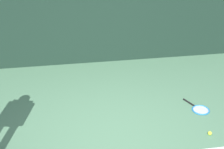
{
  "coord_description": "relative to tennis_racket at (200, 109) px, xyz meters",
  "views": [
    {
      "loc": [
        -0.71,
        -4.06,
        3.39
      ],
      "look_at": [
        0.0,
        0.4,
        1.0
      ],
      "focal_mm": 51.66,
      "sensor_mm": 36.0,
      "label": 1
    }
  ],
  "objects": [
    {
      "name": "ground_plane",
      "position": [
        -1.69,
        -0.62,
        -0.01
      ],
      "size": [
        12.0,
        12.0,
        0.0
      ],
      "primitive_type": "plane",
      "color": "#4C7556"
    },
    {
      "name": "tennis_racket",
      "position": [
        0.0,
        0.0,
        0.0
      ],
      "size": [
        0.43,
        0.63,
        0.03
      ],
      "rotation": [
        0.0,
        0.0,
        5.13
      ],
      "color": "black",
      "rests_on": "ground"
    },
    {
      "name": "back_fence",
      "position": [
        -1.69,
        2.38,
        1.26
      ],
      "size": [
        10.0,
        0.1,
        2.54
      ],
      "primitive_type": "cube",
      "color": "#192D23",
      "rests_on": "ground"
    },
    {
      "name": "tennis_ball_near_player",
      "position": [
        -0.13,
        -0.73,
        0.02
      ],
      "size": [
        0.07,
        0.07,
        0.07
      ],
      "primitive_type": "sphere",
      "color": "#CCE033",
      "rests_on": "ground"
    }
  ]
}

